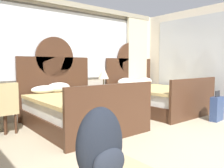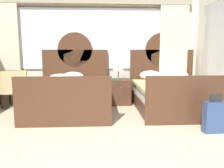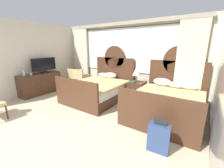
{
  "view_description": "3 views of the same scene",
  "coord_description": "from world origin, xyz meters",
  "px_view_note": "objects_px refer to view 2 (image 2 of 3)",
  "views": [
    {
      "loc": [
        -2.66,
        -0.96,
        1.23
      ],
      "look_at": [
        0.43,
        2.87,
        0.79
      ],
      "focal_mm": 36.48,
      "sensor_mm": 36.0,
      "label": 1
    },
    {
      "loc": [
        0.24,
        -2.11,
        1.35
      ],
      "look_at": [
        0.49,
        2.45,
        0.68
      ],
      "focal_mm": 35.84,
      "sensor_mm": 36.0,
      "label": 2
    },
    {
      "loc": [
        2.66,
        -0.86,
        1.82
      ],
      "look_at": [
        0.3,
        2.67,
        0.69
      ],
      "focal_mm": 22.73,
      "sensor_mm": 36.0,
      "label": 3
    }
  ],
  "objects_px": {
    "table_lamp_on_nightstand": "(118,65)",
    "suitcase_on_floor": "(215,117)",
    "nightstand_between_beds": "(120,92)",
    "armchair_by_window_left": "(16,87)",
    "book_on_nightstand": "(116,79)",
    "armchair_by_window_centre": "(8,87)",
    "armchair_by_window_right": "(8,87)",
    "bed_near_mirror": "(172,94)",
    "bed_near_window": "(71,95)"
  },
  "relations": [
    {
      "from": "table_lamp_on_nightstand",
      "to": "suitcase_on_floor",
      "type": "relative_size",
      "value": 0.82
    },
    {
      "from": "nightstand_between_beds",
      "to": "armchair_by_window_left",
      "type": "bearing_deg",
      "value": -175.89
    },
    {
      "from": "book_on_nightstand",
      "to": "suitcase_on_floor",
      "type": "height_order",
      "value": "book_on_nightstand"
    },
    {
      "from": "table_lamp_on_nightstand",
      "to": "armchair_by_window_centre",
      "type": "relative_size",
      "value": 0.59
    },
    {
      "from": "armchair_by_window_right",
      "to": "suitcase_on_floor",
      "type": "distance_m",
      "value": 4.57
    },
    {
      "from": "bed_near_mirror",
      "to": "table_lamp_on_nightstand",
      "type": "height_order",
      "value": "bed_near_mirror"
    },
    {
      "from": "book_on_nightstand",
      "to": "suitcase_on_floor",
      "type": "bearing_deg",
      "value": -53.82
    },
    {
      "from": "armchair_by_window_right",
      "to": "armchair_by_window_left",
      "type": "bearing_deg",
      "value": -1.14
    },
    {
      "from": "bed_near_window",
      "to": "table_lamp_on_nightstand",
      "type": "bearing_deg",
      "value": 29.81
    },
    {
      "from": "bed_near_mirror",
      "to": "nightstand_between_beds",
      "type": "xyz_separation_m",
      "value": [
        -1.16,
        0.61,
        -0.05
      ]
    },
    {
      "from": "nightstand_between_beds",
      "to": "armchair_by_window_centre",
      "type": "distance_m",
      "value": 2.75
    },
    {
      "from": "bed_near_mirror",
      "to": "book_on_nightstand",
      "type": "bearing_deg",
      "value": 158.42
    },
    {
      "from": "bed_near_window",
      "to": "table_lamp_on_nightstand",
      "type": "relative_size",
      "value": 4.01
    },
    {
      "from": "nightstand_between_beds",
      "to": "table_lamp_on_nightstand",
      "type": "relative_size",
      "value": 1.19
    },
    {
      "from": "table_lamp_on_nightstand",
      "to": "armchair_by_window_right",
      "type": "distance_m",
      "value": 2.74
    },
    {
      "from": "armchair_by_window_right",
      "to": "suitcase_on_floor",
      "type": "height_order",
      "value": "armchair_by_window_right"
    },
    {
      "from": "bed_near_mirror",
      "to": "nightstand_between_beds",
      "type": "relative_size",
      "value": 3.38
    },
    {
      "from": "armchair_by_window_left",
      "to": "armchair_by_window_centre",
      "type": "relative_size",
      "value": 1.0
    },
    {
      "from": "bed_near_mirror",
      "to": "armchair_by_window_centre",
      "type": "bearing_deg",
      "value": 173.81
    },
    {
      "from": "armchair_by_window_centre",
      "to": "armchair_by_window_right",
      "type": "distance_m",
      "value": 0.01
    },
    {
      "from": "bed_near_mirror",
      "to": "armchair_by_window_left",
      "type": "distance_m",
      "value": 3.74
    },
    {
      "from": "bed_near_mirror",
      "to": "armchair_by_window_right",
      "type": "xyz_separation_m",
      "value": [
        -3.89,
        0.43,
        0.12
      ]
    },
    {
      "from": "bed_near_window",
      "to": "table_lamp_on_nightstand",
      "type": "height_order",
      "value": "bed_near_window"
    },
    {
      "from": "bed_near_mirror",
      "to": "armchair_by_window_left",
      "type": "height_order",
      "value": "bed_near_mirror"
    },
    {
      "from": "bed_near_window",
      "to": "nightstand_between_beds",
      "type": "distance_m",
      "value": 1.32
    },
    {
      "from": "nightstand_between_beds",
      "to": "bed_near_mirror",
      "type": "bearing_deg",
      "value": -27.48
    },
    {
      "from": "bed_near_window",
      "to": "armchair_by_window_right",
      "type": "relative_size",
      "value": 2.38
    },
    {
      "from": "bed_near_window",
      "to": "book_on_nightstand",
      "type": "distance_m",
      "value": 1.22
    },
    {
      "from": "book_on_nightstand",
      "to": "armchair_by_window_centre",
      "type": "bearing_deg",
      "value": -178.31
    },
    {
      "from": "armchair_by_window_centre",
      "to": "table_lamp_on_nightstand",
      "type": "bearing_deg",
      "value": 4.53
    },
    {
      "from": "table_lamp_on_nightstand",
      "to": "armchair_by_window_centre",
      "type": "height_order",
      "value": "table_lamp_on_nightstand"
    },
    {
      "from": "bed_near_window",
      "to": "book_on_nightstand",
      "type": "height_order",
      "value": "bed_near_window"
    },
    {
      "from": "nightstand_between_beds",
      "to": "armchair_by_window_left",
      "type": "relative_size",
      "value": 0.7
    },
    {
      "from": "suitcase_on_floor",
      "to": "table_lamp_on_nightstand",
      "type": "bearing_deg",
      "value": 123.33
    },
    {
      "from": "nightstand_between_beds",
      "to": "armchair_by_window_left",
      "type": "distance_m",
      "value": 2.56
    },
    {
      "from": "armchair_by_window_centre",
      "to": "suitcase_on_floor",
      "type": "distance_m",
      "value": 4.57
    },
    {
      "from": "armchair_by_window_right",
      "to": "suitcase_on_floor",
      "type": "relative_size",
      "value": 1.38
    },
    {
      "from": "nightstand_between_beds",
      "to": "book_on_nightstand",
      "type": "xyz_separation_m",
      "value": [
        -0.1,
        -0.1,
        0.33
      ]
    },
    {
      "from": "bed_near_window",
      "to": "bed_near_mirror",
      "type": "distance_m",
      "value": 2.34
    },
    {
      "from": "table_lamp_on_nightstand",
      "to": "suitcase_on_floor",
      "type": "distance_m",
      "value": 2.71
    },
    {
      "from": "bed_near_window",
      "to": "armchair_by_window_centre",
      "type": "xyz_separation_m",
      "value": [
        -1.57,
        0.43,
        0.13
      ]
    },
    {
      "from": "bed_near_mirror",
      "to": "book_on_nightstand",
      "type": "xyz_separation_m",
      "value": [
        -1.27,
        0.5,
        0.28
      ]
    },
    {
      "from": "armchair_by_window_left",
      "to": "table_lamp_on_nightstand",
      "type": "bearing_deg",
      "value": 4.88
    },
    {
      "from": "bed_near_window",
      "to": "suitcase_on_floor",
      "type": "distance_m",
      "value": 2.98
    },
    {
      "from": "nightstand_between_beds",
      "to": "armchair_by_window_right",
      "type": "height_order",
      "value": "armchair_by_window_right"
    },
    {
      "from": "armchair_by_window_left",
      "to": "suitcase_on_floor",
      "type": "relative_size",
      "value": 1.38
    },
    {
      "from": "table_lamp_on_nightstand",
      "to": "suitcase_on_floor",
      "type": "height_order",
      "value": "table_lamp_on_nightstand"
    },
    {
      "from": "book_on_nightstand",
      "to": "suitcase_on_floor",
      "type": "relative_size",
      "value": 0.4
    },
    {
      "from": "table_lamp_on_nightstand",
      "to": "armchair_by_window_centre",
      "type": "bearing_deg",
      "value": -175.47
    },
    {
      "from": "armchair_by_window_left",
      "to": "book_on_nightstand",
      "type": "bearing_deg",
      "value": 1.84
    }
  ]
}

